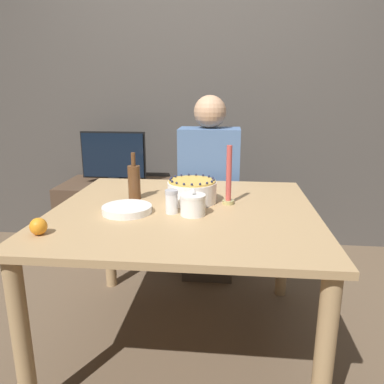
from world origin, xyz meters
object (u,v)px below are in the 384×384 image
(cake, at_px, (192,191))
(sugar_bowl, at_px, (193,205))
(bottle, at_px, (134,181))
(candle, at_px, (229,180))
(person_man_blue_shirt, at_px, (209,200))
(sugar_shaker, at_px, (172,201))
(tv_monitor, at_px, (113,157))

(cake, distance_m, sugar_bowl, 0.20)
(sugar_bowl, relative_size, bottle, 0.49)
(candle, bearing_deg, bottle, 175.05)
(cake, relative_size, candle, 0.84)
(person_man_blue_shirt, bearing_deg, bottle, 61.52)
(sugar_shaker, relative_size, person_man_blue_shirt, 0.09)
(person_man_blue_shirt, bearing_deg, cake, 85.85)
(candle, bearing_deg, cake, 175.66)
(sugar_bowl, height_order, sugar_shaker, sugar_bowl)
(sugar_shaker, height_order, bottle, bottle)
(candle, xyz_separation_m, bottle, (-0.48, 0.04, -0.03))
(bottle, height_order, tv_monitor, tv_monitor)
(candle, height_order, person_man_blue_shirt, person_man_blue_shirt)
(sugar_shaker, height_order, tv_monitor, tv_monitor)
(sugar_bowl, bearing_deg, bottle, 144.60)
(person_man_blue_shirt, bearing_deg, sugar_shaker, 81.86)
(sugar_bowl, distance_m, sugar_shaker, 0.10)
(sugar_bowl, bearing_deg, candle, 50.36)
(bottle, xyz_separation_m, tv_monitor, (-0.41, 0.95, -0.04))
(sugar_bowl, relative_size, sugar_shaker, 1.09)
(sugar_shaker, relative_size, tv_monitor, 0.22)
(candle, height_order, bottle, candle)
(candle, xyz_separation_m, tv_monitor, (-0.89, 0.99, -0.07))
(person_man_blue_shirt, bearing_deg, candle, 100.92)
(cake, distance_m, person_man_blue_shirt, 0.71)
(cake, relative_size, sugar_shaker, 2.24)
(sugar_bowl, bearing_deg, person_man_blue_shirt, 88.40)
(sugar_bowl, relative_size, person_man_blue_shirt, 0.10)
(tv_monitor, bearing_deg, candle, -48.19)
(tv_monitor, bearing_deg, cake, -54.16)
(cake, xyz_separation_m, sugar_bowl, (0.02, -0.20, -0.01))
(sugar_bowl, relative_size, candle, 0.41)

